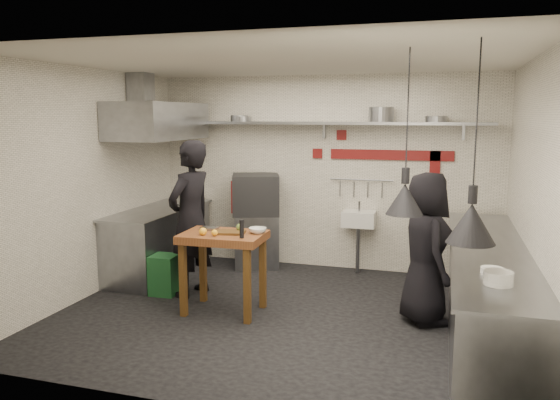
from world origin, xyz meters
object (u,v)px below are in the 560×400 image
(combi_oven, at_px, (256,194))
(green_bin, at_px, (165,275))
(prep_table, at_px, (224,273))
(oven_stand, at_px, (257,240))
(chef_right, at_px, (426,248))
(chef_left, at_px, (191,219))

(combi_oven, distance_m, green_bin, 1.86)
(prep_table, bearing_deg, green_bin, 157.71)
(oven_stand, height_order, chef_right, chef_right)
(chef_left, bearing_deg, chef_right, 102.02)
(green_bin, bearing_deg, combi_oven, 65.59)
(chef_left, xyz_separation_m, chef_right, (2.82, -0.10, -0.15))
(chef_right, bearing_deg, green_bin, 67.73)
(green_bin, distance_m, chef_left, 0.80)
(combi_oven, bearing_deg, prep_table, -101.90)
(green_bin, xyz_separation_m, chef_left, (0.33, 0.10, 0.72))
(combi_oven, height_order, green_bin, combi_oven)
(prep_table, xyz_separation_m, chef_left, (-0.63, 0.46, 0.51))
(combi_oven, relative_size, prep_table, 0.72)
(green_bin, height_order, chef_left, chef_left)
(combi_oven, xyz_separation_m, chef_right, (2.47, -1.51, -0.27))
(oven_stand, relative_size, prep_table, 0.87)
(prep_table, bearing_deg, chef_right, 7.71)
(green_bin, bearing_deg, chef_left, 16.02)
(oven_stand, bearing_deg, prep_table, -101.95)
(oven_stand, relative_size, green_bin, 1.60)
(chef_left, height_order, chef_right, chef_left)
(combi_oven, height_order, chef_left, chef_left)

